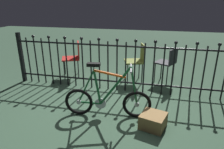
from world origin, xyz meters
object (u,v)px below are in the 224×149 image
Objects in this scene: chair_olive at (138,59)px; chair_charcoal at (168,61)px; bicycle at (107,99)px; display_crate at (153,121)px; chair_red at (74,56)px.

chair_olive is 1.08× the size of chair_charcoal.
display_crate is at bearing -11.41° from bicycle.
display_crate is (0.45, -1.79, -0.43)m from chair_olive.
chair_red is 2.69m from display_crate.
chair_olive is at bearing 0.73° from chair_red.
chair_red is 0.98× the size of chair_olive.
bicycle is at bearing 168.59° from display_crate.
bicycle is 1.95m from chair_charcoal.
chair_charcoal is 2.33× the size of display_crate.
chair_charcoal is 1.89m from display_crate.
bicycle is 1.63× the size of chair_red.
display_crate is at bearing -75.74° from chair_olive.
chair_olive is 0.67m from chair_charcoal.
chair_olive is at bearing 104.26° from display_crate.
chair_charcoal is (0.95, 1.69, 0.20)m from bicycle.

